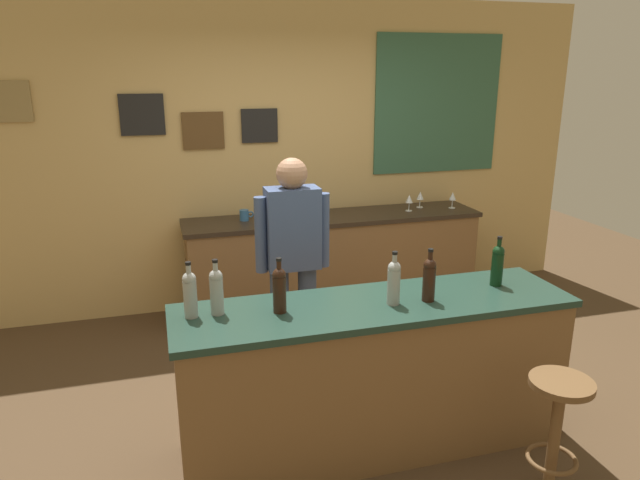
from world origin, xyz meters
The scene contains 18 objects.
ground_plane centered at (0.00, 0.00, 0.00)m, with size 10.00×10.00×0.00m, color #4C3823.
back_wall centered at (0.04, 2.03, 1.42)m, with size 6.00×0.09×2.80m.
bar_counter centered at (0.00, -0.40, 0.46)m, with size 2.27×0.60×0.92m.
side_counter centered at (0.40, 1.65, 0.45)m, with size 2.72×0.56×0.90m.
bartender centered at (-0.27, 0.48, 0.94)m, with size 0.52×0.21×1.62m.
bar_stool centered at (0.74, -1.06, 0.46)m, with size 0.32×0.32×0.68m.
wine_bottle_a centered at (-1.01, -0.31, 1.06)m, with size 0.07×0.07×0.31m.
wine_bottle_b centered at (-0.87, -0.31, 1.06)m, with size 0.07×0.07×0.31m.
wine_bottle_c centered at (-0.54, -0.38, 1.06)m, with size 0.07×0.07×0.31m.
wine_bottle_d centered at (0.09, -0.44, 1.06)m, with size 0.07×0.07×0.31m.
wine_bottle_e centered at (0.29, -0.45, 1.06)m, with size 0.07×0.07×0.31m.
wine_bottle_f centered at (0.80, -0.35, 1.06)m, with size 0.07×0.07×0.31m.
wine_glass_a centered at (-0.14, 1.62, 1.01)m, with size 0.07×0.07×0.16m.
wine_glass_b centered at (0.16, 1.62, 1.01)m, with size 0.07×0.07×0.16m.
wine_glass_c centered at (1.13, 1.63, 1.01)m, with size 0.07×0.07×0.16m.
wine_glass_d centered at (1.29, 1.73, 1.01)m, with size 0.07×0.07×0.16m.
wine_glass_e centered at (1.58, 1.62, 1.01)m, with size 0.07×0.07×0.16m.
coffee_mug centered at (-0.41, 1.70, 0.95)m, with size 0.12×0.08×0.09m.
Camera 1 is at (-1.13, -3.18, 2.17)m, focal length 32.25 mm.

